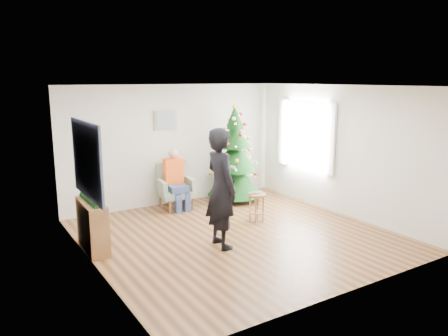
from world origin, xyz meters
TOP-DOWN VIEW (x-y plane):
  - floor at (0.00, 0.00)m, footprint 5.00×5.00m
  - ceiling at (0.00, 0.00)m, footprint 5.00×5.00m
  - wall_back at (0.00, 2.50)m, footprint 5.00×0.00m
  - wall_front at (0.00, -2.50)m, footprint 5.00×0.00m
  - wall_left at (-2.50, 0.00)m, footprint 0.00×5.00m
  - wall_right at (2.50, 0.00)m, footprint 0.00×5.00m
  - window_panel at (2.47, 1.00)m, footprint 0.04×1.30m
  - curtains at (2.44, 1.00)m, footprint 0.05×1.75m
  - christmas_tree at (1.23, 1.96)m, footprint 1.23×1.23m
  - stool at (0.77, 0.47)m, footprint 0.36×0.36m
  - laptop at (0.77, 0.47)m, footprint 0.31×0.21m
  - armchair at (-0.20, 2.06)m, footprint 0.78×0.72m
  - seated_person at (-0.21, 2.01)m, footprint 0.42×0.59m
  - standing_man at (-0.50, -0.27)m, footprint 0.51×0.74m
  - game_controller at (-0.29, -0.30)m, footprint 0.04×0.13m
  - console at (-2.33, 0.70)m, footprint 0.34×1.01m
  - garland at (-2.33, 0.70)m, footprint 0.14×0.90m
  - tapestry at (-2.46, 0.30)m, footprint 0.03×1.50m
  - framed_picture at (-0.20, 2.46)m, footprint 0.52×0.05m

SIDE VIEW (x-z plane):
  - floor at x=0.00m, z-range 0.00..0.00m
  - stool at x=0.77m, z-range 0.01..0.55m
  - armchair at x=-0.20m, z-range -0.13..0.85m
  - console at x=-2.33m, z-range 0.00..0.80m
  - laptop at x=0.77m, z-range 0.54..0.57m
  - seated_person at x=-0.21m, z-range 0.01..1.29m
  - garland at x=-2.33m, z-range 0.75..0.89m
  - standing_man at x=-0.50m, z-range 0.00..1.97m
  - christmas_tree at x=1.23m, z-range -0.11..2.11m
  - wall_back at x=0.00m, z-range -1.20..3.80m
  - wall_front at x=0.00m, z-range -1.20..3.80m
  - wall_left at x=-2.50m, z-range -1.20..3.80m
  - wall_right at x=2.50m, z-range -1.20..3.80m
  - game_controller at x=-0.29m, z-range 1.29..1.33m
  - window_panel at x=2.47m, z-range 0.80..2.20m
  - curtains at x=2.44m, z-range 0.75..2.25m
  - tapestry at x=-2.46m, z-range 0.98..2.12m
  - framed_picture at x=-0.20m, z-range 1.64..2.06m
  - ceiling at x=0.00m, z-range 2.60..2.60m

